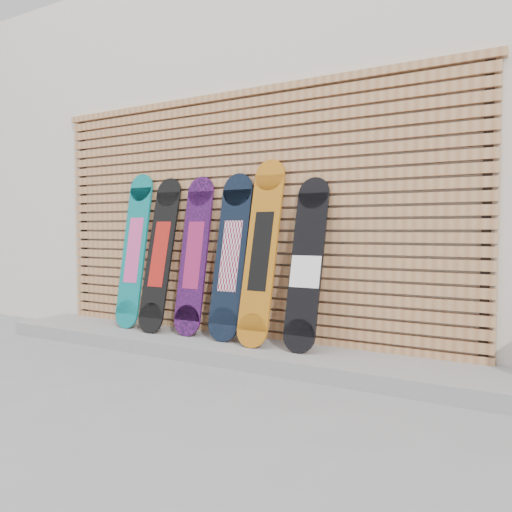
% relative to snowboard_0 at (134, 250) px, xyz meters
% --- Properties ---
extents(ground, '(80.00, 80.00, 0.00)m').
position_rel_snowboard_0_xyz_m(ground, '(1.25, -0.80, -0.87)').
color(ground, gray).
rests_on(ground, ground).
extents(building, '(12.00, 5.00, 3.60)m').
position_rel_snowboard_0_xyz_m(building, '(1.75, 2.70, 0.93)').
color(building, beige).
rests_on(building, ground).
extents(concrete_step, '(4.60, 0.70, 0.12)m').
position_rel_snowboard_0_xyz_m(concrete_step, '(1.10, -0.12, -0.81)').
color(concrete_step, gray).
rests_on(concrete_step, ground).
extents(slat_wall, '(4.26, 0.08, 2.29)m').
position_rel_snowboard_0_xyz_m(slat_wall, '(1.10, 0.17, 0.34)').
color(slat_wall, '#AE7448').
rests_on(slat_wall, ground).
extents(snowboard_0, '(0.28, 0.30, 1.50)m').
position_rel_snowboard_0_xyz_m(snowboard_0, '(0.00, 0.00, 0.00)').
color(snowboard_0, '#0B6F72').
rests_on(snowboard_0, concrete_step).
extents(snowboard_1, '(0.28, 0.36, 1.44)m').
position_rel_snowboard_0_xyz_m(snowboard_1, '(0.35, -0.03, -0.03)').
color(snowboard_1, black).
rests_on(snowboard_1, concrete_step).
extents(snowboard_2, '(0.28, 0.29, 1.44)m').
position_rel_snowboard_0_xyz_m(snowboard_2, '(0.73, 0.00, -0.03)').
color(snowboard_2, black).
rests_on(snowboard_2, concrete_step).
extents(snowboard_3, '(0.30, 0.32, 1.45)m').
position_rel_snowboard_0_xyz_m(snowboard_3, '(1.13, -0.01, -0.03)').
color(snowboard_3, black).
rests_on(snowboard_3, concrete_step).
extents(snowboard_4, '(0.28, 0.39, 1.55)m').
position_rel_snowboard_0_xyz_m(snowboard_4, '(1.45, -0.05, 0.02)').
color(snowboard_4, '#AC6212').
rests_on(snowboard_4, concrete_step).
extents(snowboard_5, '(0.27, 0.36, 1.38)m').
position_rel_snowboard_0_xyz_m(snowboard_5, '(1.85, -0.03, -0.07)').
color(snowboard_5, black).
rests_on(snowboard_5, concrete_step).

